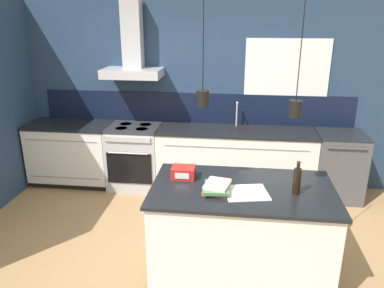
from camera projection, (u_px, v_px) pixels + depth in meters
name	position (u px, v px, depth m)	size (l,w,h in m)	color
ground_plane	(172.00, 259.00, 3.87)	(16.00, 16.00, 0.00)	#A87F51
wall_back	(192.00, 92.00, 5.30)	(5.60, 2.25, 2.60)	navy
counter_run_left	(73.00, 153.00, 5.51)	(1.19, 0.64, 0.91)	black
counter_run_sink	(235.00, 160.00, 5.23)	(2.15, 0.64, 1.26)	black
oven_range	(135.00, 156.00, 5.39)	(0.72, 0.66, 0.91)	#B5B5BA
dishwasher	(337.00, 166.00, 5.07)	(0.63, 0.65, 0.91)	#4C4C51
kitchen_island	(241.00, 230.00, 3.55)	(1.67, 0.97, 0.91)	black
bottle_on_island	(297.00, 180.00, 3.25)	(0.07, 0.07, 0.30)	black
book_stack	(217.00, 187.00, 3.31)	(0.26, 0.30, 0.08)	olive
red_supply_box	(183.00, 172.00, 3.59)	(0.22, 0.18, 0.11)	red
paper_pile	(246.00, 193.00, 3.30)	(0.43, 0.39, 0.01)	silver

